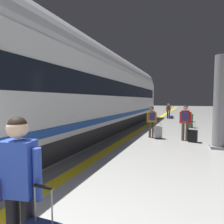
{
  "coord_description": "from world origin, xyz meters",
  "views": [
    {
      "loc": [
        2.02,
        -0.54,
        1.9
      ],
      "look_at": [
        -1.0,
        6.57,
        1.38
      ],
      "focal_mm": 28.83,
      "sensor_mm": 36.0,
      "label": 1
    }
  ],
  "objects_px": {
    "suitcase_mid": "(193,135)",
    "duffel_bag_far": "(172,117)",
    "high_speed_train": "(76,87)",
    "suitcase_near": "(158,132)",
    "passenger_mid": "(185,120)",
    "platform_pillar": "(220,104)",
    "waste_bin": "(190,121)",
    "passenger_near": "(152,119)",
    "traveller_foreground": "(18,183)",
    "passenger_far": "(169,109)"
  },
  "relations": [
    {
      "from": "high_speed_train",
      "to": "suitcase_near",
      "type": "height_order",
      "value": "high_speed_train"
    },
    {
      "from": "passenger_far",
      "to": "duffel_bag_far",
      "type": "distance_m",
      "value": 0.85
    },
    {
      "from": "suitcase_near",
      "to": "passenger_mid",
      "type": "height_order",
      "value": "passenger_mid"
    },
    {
      "from": "high_speed_train",
      "to": "waste_bin",
      "type": "xyz_separation_m",
      "value": [
        5.09,
        6.06,
        -2.04
      ]
    },
    {
      "from": "duffel_bag_far",
      "to": "platform_pillar",
      "type": "distance_m",
      "value": 11.27
    },
    {
      "from": "high_speed_train",
      "to": "passenger_mid",
      "type": "height_order",
      "value": "high_speed_train"
    },
    {
      "from": "duffel_bag_far",
      "to": "waste_bin",
      "type": "distance_m",
      "value": 5.75
    },
    {
      "from": "platform_pillar",
      "to": "waste_bin",
      "type": "height_order",
      "value": "platform_pillar"
    },
    {
      "from": "suitcase_near",
      "to": "traveller_foreground",
      "type": "bearing_deg",
      "value": -92.69
    },
    {
      "from": "passenger_far",
      "to": "high_speed_train",
      "type": "bearing_deg",
      "value": -105.12
    },
    {
      "from": "suitcase_near",
      "to": "duffel_bag_far",
      "type": "bearing_deg",
      "value": 90.86
    },
    {
      "from": "traveller_foreground",
      "to": "passenger_mid",
      "type": "relative_size",
      "value": 1.03
    },
    {
      "from": "suitcase_mid",
      "to": "high_speed_train",
      "type": "bearing_deg",
      "value": -164.29
    },
    {
      "from": "passenger_near",
      "to": "platform_pillar",
      "type": "bearing_deg",
      "value": -20.13
    },
    {
      "from": "traveller_foreground",
      "to": "suitcase_mid",
      "type": "relative_size",
      "value": 1.83
    },
    {
      "from": "platform_pillar",
      "to": "suitcase_near",
      "type": "bearing_deg",
      "value": 159.99
    },
    {
      "from": "waste_bin",
      "to": "traveller_foreground",
      "type": "bearing_deg",
      "value": -98.62
    },
    {
      "from": "traveller_foreground",
      "to": "waste_bin",
      "type": "distance_m",
      "value": 12.14
    },
    {
      "from": "suitcase_mid",
      "to": "waste_bin",
      "type": "xyz_separation_m",
      "value": [
        -0.1,
        4.6,
        0.15
      ]
    },
    {
      "from": "passenger_near",
      "to": "high_speed_train",
      "type": "bearing_deg",
      "value": -152.39
    },
    {
      "from": "passenger_mid",
      "to": "duffel_bag_far",
      "type": "relative_size",
      "value": 3.8
    },
    {
      "from": "high_speed_train",
      "to": "platform_pillar",
      "type": "xyz_separation_m",
      "value": [
        6.08,
        0.71,
        -0.78
      ]
    },
    {
      "from": "high_speed_train",
      "to": "suitcase_mid",
      "type": "height_order",
      "value": "high_speed_train"
    },
    {
      "from": "passenger_near",
      "to": "platform_pillar",
      "type": "relative_size",
      "value": 0.44
    },
    {
      "from": "waste_bin",
      "to": "passenger_far",
      "type": "bearing_deg",
      "value": 108.86
    },
    {
      "from": "duffel_bag_far",
      "to": "platform_pillar",
      "type": "bearing_deg",
      "value": -76.48
    },
    {
      "from": "high_speed_train",
      "to": "duffel_bag_far",
      "type": "distance_m",
      "value": 12.3
    },
    {
      "from": "high_speed_train",
      "to": "passenger_near",
      "type": "bearing_deg",
      "value": 27.61
    },
    {
      "from": "passenger_near",
      "to": "passenger_far",
      "type": "bearing_deg",
      "value": 90.87
    },
    {
      "from": "passenger_mid",
      "to": "passenger_far",
      "type": "xyz_separation_m",
      "value": [
        -1.7,
        10.08,
        -0.06
      ]
    },
    {
      "from": "traveller_foreground",
      "to": "duffel_bag_far",
      "type": "height_order",
      "value": "traveller_foreground"
    },
    {
      "from": "suitcase_mid",
      "to": "platform_pillar",
      "type": "height_order",
      "value": "platform_pillar"
    },
    {
      "from": "traveller_foreground",
      "to": "passenger_far",
      "type": "distance_m",
      "value": 17.64
    },
    {
      "from": "traveller_foreground",
      "to": "passenger_mid",
      "type": "bearing_deg",
      "value": 78.08
    },
    {
      "from": "passenger_mid",
      "to": "duffel_bag_far",
      "type": "bearing_deg",
      "value": 97.95
    },
    {
      "from": "high_speed_train",
      "to": "duffel_bag_far",
      "type": "relative_size",
      "value": 61.76
    },
    {
      "from": "passenger_far",
      "to": "waste_bin",
      "type": "distance_m",
      "value": 5.98
    },
    {
      "from": "passenger_near",
      "to": "duffel_bag_far",
      "type": "xyz_separation_m",
      "value": [
        0.16,
        9.83,
        -0.78
      ]
    },
    {
      "from": "passenger_far",
      "to": "platform_pillar",
      "type": "bearing_deg",
      "value": -75.09
    },
    {
      "from": "high_speed_train",
      "to": "passenger_far",
      "type": "bearing_deg",
      "value": 74.88
    },
    {
      "from": "passenger_near",
      "to": "waste_bin",
      "type": "relative_size",
      "value": 1.73
    },
    {
      "from": "traveller_foreground",
      "to": "suitcase_near",
      "type": "bearing_deg",
      "value": 87.31
    },
    {
      "from": "duffel_bag_far",
      "to": "platform_pillar",
      "type": "height_order",
      "value": "platform_pillar"
    },
    {
      "from": "passenger_mid",
      "to": "suitcase_mid",
      "type": "distance_m",
      "value": 0.77
    },
    {
      "from": "waste_bin",
      "to": "passenger_mid",
      "type": "bearing_deg",
      "value": -92.88
    },
    {
      "from": "traveller_foreground",
      "to": "passenger_near",
      "type": "xyz_separation_m",
      "value": [
        0.04,
        7.67,
        -0.06
      ]
    },
    {
      "from": "high_speed_train",
      "to": "passenger_near",
      "type": "xyz_separation_m",
      "value": [
        3.31,
        1.73,
        -1.56
      ]
    },
    {
      "from": "platform_pillar",
      "to": "passenger_mid",
      "type": "bearing_deg",
      "value": 143.5
    },
    {
      "from": "passenger_mid",
      "to": "high_speed_train",
      "type": "bearing_deg",
      "value": -161.61
    },
    {
      "from": "suitcase_mid",
      "to": "duffel_bag_far",
      "type": "bearing_deg",
      "value": 99.62
    }
  ]
}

